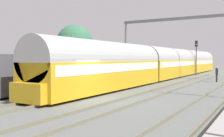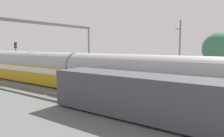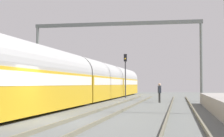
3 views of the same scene
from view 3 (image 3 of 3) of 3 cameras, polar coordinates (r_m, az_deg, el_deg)
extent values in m
plane|color=#5E615F|center=(16.84, -10.98, -8.04)|extent=(120.00, 120.00, 0.00)
cube|color=#686450|center=(17.38, -15.24, -7.56)|extent=(0.08, 60.00, 0.16)
cube|color=#686450|center=(16.39, -6.44, -7.95)|extent=(0.08, 60.00, 0.16)
cube|color=#686450|center=(16.03, -1.48, -8.08)|extent=(0.08, 60.00, 0.16)
cube|color=#686450|center=(15.71, 8.50, -8.17)|extent=(0.08, 60.00, 0.16)
cube|color=#686450|center=(15.72, 13.79, -8.12)|extent=(0.08, 60.00, 0.16)
cube|color=gold|center=(21.70, -11.80, -3.44)|extent=(2.90, 16.00, 2.20)
cube|color=silver|center=(21.70, -11.79, -1.78)|extent=(2.93, 15.36, 0.64)
cylinder|color=#A0A0A0|center=(21.72, -11.77, -0.01)|extent=(2.84, 16.00, 2.84)
cube|color=gold|center=(37.36, -2.30, -3.06)|extent=(2.90, 16.00, 2.20)
cube|color=silver|center=(37.36, -2.30, -2.09)|extent=(2.93, 15.36, 0.64)
cylinder|color=#A0A0A0|center=(37.37, -2.30, -1.06)|extent=(2.84, 16.00, 2.84)
cube|color=gold|center=(53.43, 1.54, -2.88)|extent=(2.90, 16.00, 2.20)
cube|color=silver|center=(53.43, 1.54, -2.20)|extent=(2.93, 15.36, 0.64)
cylinder|color=#A0A0A0|center=(53.44, 1.54, -1.49)|extent=(2.84, 16.00, 2.84)
cylinder|color=#262626|center=(32.59, 7.48, -4.60)|extent=(0.22, 0.22, 0.85)
cube|color=#232833|center=(32.57, 7.47, -3.29)|extent=(0.33, 0.44, 0.64)
sphere|color=tan|center=(32.56, 7.47, -2.51)|extent=(0.24, 0.24, 0.24)
cylinder|color=#2D2D33|center=(43.77, 2.12, -1.75)|extent=(0.14, 0.14, 4.39)
cube|color=black|center=(43.89, 2.11, 1.70)|extent=(0.36, 0.20, 0.90)
sphere|color=yellow|center=(43.76, 2.09, 1.55)|extent=(0.16, 0.16, 0.16)
cylinder|color=slate|center=(38.39, -11.65, 0.72)|extent=(0.28, 0.28, 7.50)
cylinder|color=slate|center=(35.67, 13.86, 0.98)|extent=(0.28, 0.28, 7.50)
cube|color=slate|center=(36.56, 0.63, 7.03)|extent=(16.96, 0.24, 0.36)
camera|label=1|loc=(3.60, 69.03, 14.33)|focal=42.53mm
camera|label=2|loc=(27.32, -52.82, 4.98)|focal=33.18mm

